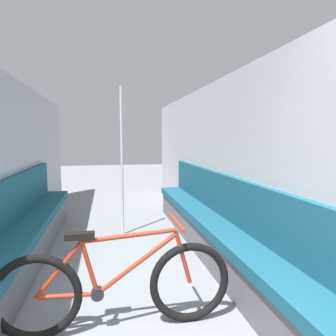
{
  "coord_description": "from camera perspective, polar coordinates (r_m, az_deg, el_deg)",
  "views": [
    {
      "loc": [
        -0.16,
        -0.41,
        1.41
      ],
      "look_at": [
        0.56,
        3.06,
        1.04
      ],
      "focal_mm": 32.0,
      "sensor_mm": 36.0,
      "label": 1
    }
  ],
  "objects": [
    {
      "name": "wall_right",
      "position": [
        3.51,
        12.81,
        0.2
      ],
      "size": [
        0.1,
        8.75,
        2.14
      ],
      "primitive_type": "cube",
      "color": "#B2B2B7",
      "rests_on": "ground"
    },
    {
      "name": "bench_seat_row_left",
      "position": [
        3.46,
        -27.05,
        -13.01
      ],
      "size": [
        0.4,
        4.61,
        0.97
      ],
      "color": "#5B5B60",
      "rests_on": "ground"
    },
    {
      "name": "grab_pole_near",
      "position": [
        4.31,
        -8.77,
        0.79
      ],
      "size": [
        0.08,
        0.08,
        2.12
      ],
      "color": "gray",
      "rests_on": "ground"
    },
    {
      "name": "bench_seat_row_right",
      "position": [
        3.56,
        9.37,
        -11.92
      ],
      "size": [
        0.4,
        4.61,
        0.97
      ],
      "color": "#5B5B60",
      "rests_on": "ground"
    },
    {
      "name": "bicycle",
      "position": [
        2.35,
        -9.79,
        -21.43
      ],
      "size": [
        1.71,
        0.46,
        0.8
      ],
      "rotation": [
        0.0,
        0.0,
        0.29
      ],
      "color": "black",
      "rests_on": "ground"
    }
  ]
}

